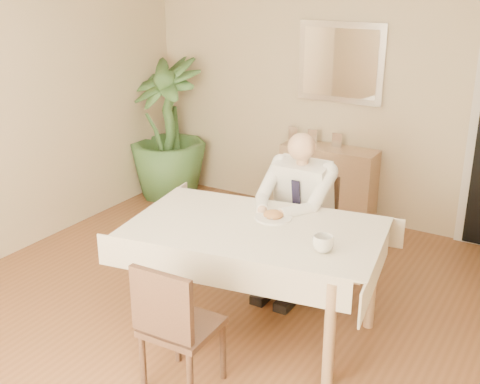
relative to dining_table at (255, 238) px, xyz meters
The scene contains 16 objects.
room 0.71m from the dining_table, 119.16° to the right, with size 5.00×5.02×2.60m.
mirror 2.38m from the dining_table, 98.35° to the left, with size 0.86×0.04×0.76m.
dining_table is the anchor object (origin of this frame).
chair_far 0.90m from the dining_table, 90.00° to the left, with size 0.43×0.43×0.84m.
chair_near 0.92m from the dining_table, 91.84° to the right, with size 0.41×0.42×0.85m.
seated_man 0.59m from the dining_table, 90.00° to the left, with size 0.48×0.72×1.24m.
plate 0.21m from the dining_table, 77.38° to the left, with size 0.26×0.26×0.02m, color white.
food 0.22m from the dining_table, 77.38° to the left, with size 0.14×0.14×0.06m, color #956135.
knife 0.18m from the dining_table, 56.22° to the left, with size 0.01×0.01×0.13m, color silver.
fork 0.16m from the dining_table, 89.86° to the left, with size 0.01×0.01×0.13m, color silver.
coffee_mug 0.57m from the dining_table, 12.38° to the right, with size 0.13×0.13×0.10m, color white.
sideboard 2.08m from the dining_table, 98.96° to the left, with size 0.94×0.32×0.75m, color tan.
photo_frame_left 2.23m from the dining_table, 109.69° to the left, with size 0.10×0.02×0.14m, color silver.
photo_frame_center 2.17m from the dining_table, 104.36° to the left, with size 0.10×0.02×0.14m, color silver.
photo_frame_right 2.11m from the dining_table, 97.43° to the left, with size 0.10×0.02×0.14m, color silver.
potted_palm 2.75m from the dining_table, 140.11° to the left, with size 0.85×0.85×1.51m, color #365C2C.
Camera 1 is at (1.99, -2.96, 2.40)m, focal length 45.00 mm.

